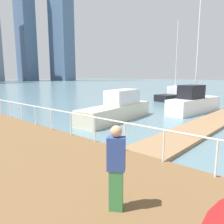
{
  "coord_description": "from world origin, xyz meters",
  "views": [
    {
      "loc": [
        -9.2,
        4.32,
        3.15
      ],
      "look_at": [
        0.07,
        12.61,
        1.05
      ],
      "focal_mm": 34.95,
      "sensor_mm": 36.0,
      "label": 1
    }
  ],
  "objects_px": {
    "moored_boat_2": "(176,95)",
    "pedestrian_0": "(116,167)",
    "moored_boat_3": "(118,109)",
    "moored_boat_5": "(194,102)"
  },
  "relations": [
    {
      "from": "moored_boat_3",
      "to": "moored_boat_5",
      "type": "bearing_deg",
      "value": -24.79
    },
    {
      "from": "moored_boat_2",
      "to": "moored_boat_3",
      "type": "relative_size",
      "value": 1.34
    },
    {
      "from": "moored_boat_2",
      "to": "pedestrian_0",
      "type": "relative_size",
      "value": 5.45
    },
    {
      "from": "moored_boat_2",
      "to": "moored_boat_5",
      "type": "relative_size",
      "value": 1.04
    },
    {
      "from": "moored_boat_2",
      "to": "pedestrian_0",
      "type": "xyz_separation_m",
      "value": [
        -22.94,
        -9.72,
        0.62
      ]
    },
    {
      "from": "moored_boat_2",
      "to": "pedestrian_0",
      "type": "bearing_deg",
      "value": -157.03
    },
    {
      "from": "moored_boat_2",
      "to": "moored_boat_3",
      "type": "bearing_deg",
      "value": -170.32
    },
    {
      "from": "moored_boat_2",
      "to": "moored_boat_3",
      "type": "xyz_separation_m",
      "value": [
        -14.28,
        -2.44,
        0.07
      ]
    },
    {
      "from": "moored_boat_2",
      "to": "moored_boat_3",
      "type": "distance_m",
      "value": 14.48
    },
    {
      "from": "moored_boat_2",
      "to": "pedestrian_0",
      "type": "distance_m",
      "value": 24.92
    }
  ]
}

